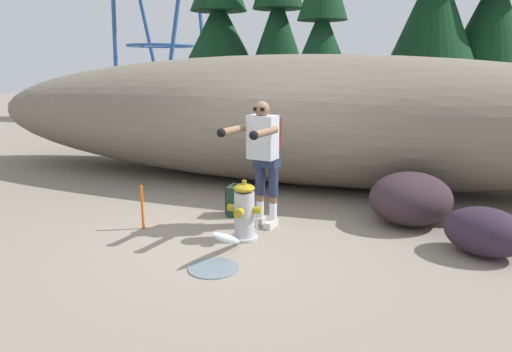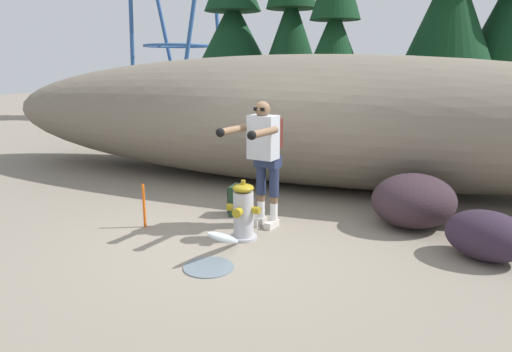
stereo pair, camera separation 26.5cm
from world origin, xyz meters
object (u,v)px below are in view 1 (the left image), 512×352
(utility_worker, at_px, (263,149))
(spare_backpack, at_px, (237,201))
(survey_stake, at_px, (142,207))
(boulder_large, at_px, (410,199))
(fire_hydrant, at_px, (244,212))
(boulder_mid, at_px, (485,232))

(utility_worker, xyz_separation_m, spare_backpack, (-0.53, 0.36, -0.86))
(utility_worker, bearing_deg, survey_stake, -59.07)
(utility_worker, xyz_separation_m, boulder_large, (1.85, 0.80, -0.71))
(boulder_large, relative_size, survey_stake, 1.89)
(utility_worker, relative_size, survey_stake, 2.82)
(fire_hydrant, xyz_separation_m, spare_backpack, (-0.45, 0.86, -0.13))
(boulder_large, bearing_deg, utility_worker, -156.74)
(spare_backpack, distance_m, boulder_mid, 3.25)
(boulder_large, xyz_separation_m, survey_stake, (-3.33, -1.40, -0.06))
(boulder_large, bearing_deg, spare_backpack, -169.64)
(spare_backpack, distance_m, survey_stake, 1.36)
(survey_stake, bearing_deg, boulder_mid, 7.71)
(fire_hydrant, relative_size, survey_stake, 1.27)
(utility_worker, height_order, spare_backpack, utility_worker)
(boulder_large, height_order, survey_stake, boulder_large)
(utility_worker, relative_size, spare_backpack, 3.59)
(boulder_mid, bearing_deg, utility_worker, 179.21)
(spare_backpack, xyz_separation_m, boulder_mid, (3.22, -0.40, 0.06))
(fire_hydrant, height_order, survey_stake, fire_hydrant)
(boulder_mid, relative_size, survey_stake, 1.52)
(fire_hydrant, xyz_separation_m, boulder_mid, (2.77, 0.46, -0.07))
(spare_backpack, height_order, boulder_large, boulder_large)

